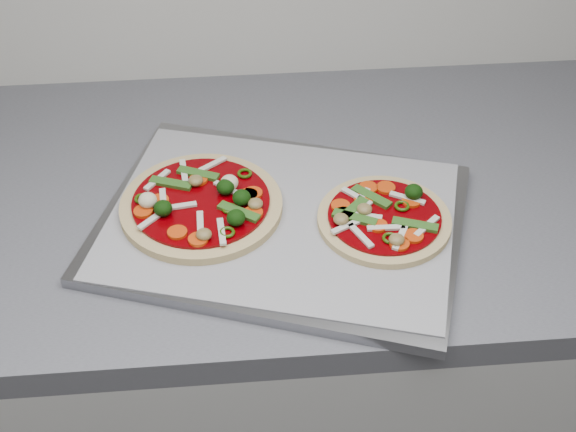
{
  "coord_description": "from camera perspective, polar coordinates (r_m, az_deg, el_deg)",
  "views": [
    {
      "loc": [
        -0.61,
        0.44,
        1.6
      ],
      "look_at": [
        -0.55,
        1.2,
        0.93
      ],
      "focal_mm": 50.0,
      "sensor_mm": 36.0,
      "label": 1
    }
  ],
  "objects": [
    {
      "name": "parchment",
      "position": [
        1.04,
        -0.49,
        -0.16
      ],
      "size": [
        0.51,
        0.43,
        0.0
      ],
      "primitive_type": "cube",
      "rotation": [
        0.0,
        0.0,
        -0.29
      ],
      "color": "gray",
      "rests_on": "baking_tray"
    },
    {
      "name": "pizza_right",
      "position": [
        1.03,
        6.81,
        -0.13
      ],
      "size": [
        0.19,
        0.19,
        0.03
      ],
      "rotation": [
        0.0,
        0.0,
        -0.1
      ],
      "color": "tan",
      "rests_on": "parchment"
    },
    {
      "name": "baking_tray",
      "position": [
        1.05,
        -0.49,
        -0.51
      ],
      "size": [
        0.55,
        0.47,
        0.02
      ],
      "primitive_type": "cube",
      "rotation": [
        0.0,
        0.0,
        -0.33
      ],
      "color": "gray",
      "rests_on": "countertop"
    },
    {
      "name": "pizza_left",
      "position": [
        1.05,
        -6.13,
        0.85
      ],
      "size": [
        0.3,
        0.3,
        0.04
      ],
      "rotation": [
        0.0,
        0.0,
        -0.68
      ],
      "color": "tan",
      "rests_on": "parchment"
    }
  ]
}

